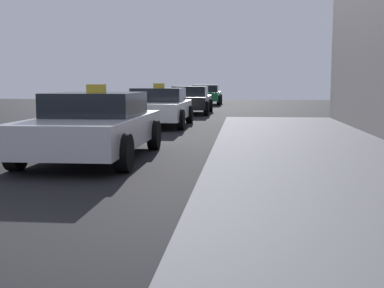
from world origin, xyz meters
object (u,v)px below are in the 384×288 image
Objects in this scene: car_black at (190,100)px; car_green at (206,95)px; car_silver at (94,125)px; car_white at (158,107)px.

car_black and car_green have the same top height.
car_green is at bearing -91.01° from car_silver.
car_black is at bearing -91.59° from car_silver.
car_black is 9.99m from car_green.
car_white is (0.03, 7.48, -0.00)m from car_silver.
car_silver reaches higher than car_green.
car_green is at bearing -91.34° from car_white.
car_silver is at bearing 89.76° from car_white.
car_silver and car_white have the same top height.
car_white is 16.94m from car_green.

